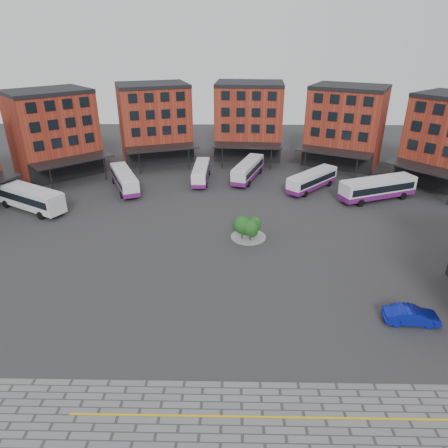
{
  "coord_description": "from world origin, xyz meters",
  "views": [
    {
      "loc": [
        -0.25,
        -32.46,
        23.23
      ],
      "look_at": [
        -0.98,
        7.47,
        4.0
      ],
      "focal_mm": 32.0,
      "sensor_mm": 36.0,
      "label": 1
    }
  ],
  "objects_px": {
    "tree_island": "(248,227)",
    "bus_c": "(201,172)",
    "bus_b": "(124,180)",
    "bus_a": "(29,197)",
    "bus_e": "(312,180)",
    "blue_car": "(411,316)",
    "bus_d": "(248,170)",
    "bus_f": "(378,188)"
  },
  "relations": [
    {
      "from": "tree_island",
      "to": "bus_c",
      "type": "distance_m",
      "value": 22.56
    },
    {
      "from": "bus_b",
      "to": "bus_c",
      "type": "xyz_separation_m",
      "value": [
        12.12,
        4.34,
        -0.16
      ]
    },
    {
      "from": "bus_a",
      "to": "tree_island",
      "type": "bearing_deg",
      "value": -75.7
    },
    {
      "from": "bus_e",
      "to": "blue_car",
      "type": "distance_m",
      "value": 33.27
    },
    {
      "from": "bus_b",
      "to": "bus_d",
      "type": "relative_size",
      "value": 0.98
    },
    {
      "from": "tree_island",
      "to": "bus_a",
      "type": "height_order",
      "value": "bus_a"
    },
    {
      "from": "bus_e",
      "to": "blue_car",
      "type": "height_order",
      "value": "bus_e"
    },
    {
      "from": "bus_b",
      "to": "bus_d",
      "type": "bearing_deg",
      "value": -9.43
    },
    {
      "from": "bus_a",
      "to": "bus_d",
      "type": "relative_size",
      "value": 1.05
    },
    {
      "from": "bus_a",
      "to": "bus_b",
      "type": "distance_m",
      "value": 14.39
    },
    {
      "from": "bus_c",
      "to": "blue_car",
      "type": "bearing_deg",
      "value": -59.14
    },
    {
      "from": "bus_d",
      "to": "bus_e",
      "type": "height_order",
      "value": "bus_d"
    },
    {
      "from": "tree_island",
      "to": "bus_b",
      "type": "xyz_separation_m",
      "value": [
        -19.4,
        17.02,
        0.04
      ]
    },
    {
      "from": "bus_a",
      "to": "bus_e",
      "type": "height_order",
      "value": "bus_a"
    },
    {
      "from": "bus_f",
      "to": "bus_a",
      "type": "bearing_deg",
      "value": -106.08
    },
    {
      "from": "bus_b",
      "to": "bus_e",
      "type": "height_order",
      "value": "bus_b"
    },
    {
      "from": "bus_a",
      "to": "bus_d",
      "type": "bearing_deg",
      "value": -36.62
    },
    {
      "from": "tree_island",
      "to": "bus_e",
      "type": "xyz_separation_m",
      "value": [
        11.03,
        17.56,
        -0.01
      ]
    },
    {
      "from": "bus_d",
      "to": "tree_island",
      "type": "bearing_deg",
      "value": -73.06
    },
    {
      "from": "bus_f",
      "to": "blue_car",
      "type": "bearing_deg",
      "value": -33.86
    },
    {
      "from": "bus_f",
      "to": "blue_car",
      "type": "distance_m",
      "value": 29.63
    },
    {
      "from": "bus_a",
      "to": "bus_f",
      "type": "distance_m",
      "value": 51.38
    },
    {
      "from": "bus_c",
      "to": "bus_f",
      "type": "height_order",
      "value": "bus_f"
    },
    {
      "from": "bus_b",
      "to": "tree_island",
      "type": "bearing_deg",
      "value": -65.83
    },
    {
      "from": "bus_c",
      "to": "bus_d",
      "type": "distance_m",
      "value": 8.15
    },
    {
      "from": "tree_island",
      "to": "bus_b",
      "type": "height_order",
      "value": "bus_b"
    },
    {
      "from": "bus_b",
      "to": "bus_f",
      "type": "bearing_deg",
      "value": -29.88
    },
    {
      "from": "bus_a",
      "to": "bus_b",
      "type": "height_order",
      "value": "bus_a"
    },
    {
      "from": "tree_island",
      "to": "bus_d",
      "type": "height_order",
      "value": "bus_d"
    },
    {
      "from": "bus_b",
      "to": "bus_c",
      "type": "bearing_deg",
      "value": -4.88
    },
    {
      "from": "bus_f",
      "to": "bus_b",
      "type": "bearing_deg",
      "value": -116.79
    },
    {
      "from": "bus_f",
      "to": "blue_car",
      "type": "relative_size",
      "value": 2.63
    },
    {
      "from": "bus_a",
      "to": "bus_c",
      "type": "height_order",
      "value": "bus_a"
    },
    {
      "from": "tree_island",
      "to": "bus_a",
      "type": "xyz_separation_m",
      "value": [
        -30.99,
        8.51,
        0.4
      ]
    },
    {
      "from": "bus_d",
      "to": "bus_f",
      "type": "bearing_deg",
      "value": -6.3
    },
    {
      "from": "bus_b",
      "to": "blue_car",
      "type": "xyz_separation_m",
      "value": [
        33.21,
        -32.6,
        -0.93
      ]
    },
    {
      "from": "bus_d",
      "to": "bus_f",
      "type": "relative_size",
      "value": 0.92
    },
    {
      "from": "bus_a",
      "to": "bus_f",
      "type": "relative_size",
      "value": 0.97
    },
    {
      "from": "bus_b",
      "to": "blue_car",
      "type": "bearing_deg",
      "value": -69.04
    },
    {
      "from": "bus_a",
      "to": "bus_b",
      "type": "bearing_deg",
      "value": -24.08
    },
    {
      "from": "bus_e",
      "to": "bus_f",
      "type": "xyz_separation_m",
      "value": [
        9.14,
        -4.22,
        0.22
      ]
    },
    {
      "from": "bus_e",
      "to": "blue_car",
      "type": "bearing_deg",
      "value": -41.18
    }
  ]
}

